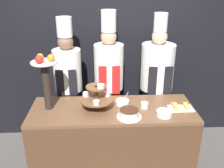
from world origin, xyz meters
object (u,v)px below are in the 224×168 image
object	(u,v)px
fruit_pedestal	(46,76)
cake_round	(129,114)
serving_bowl_far	(122,102)
chef_center_right	(156,80)
serving_bowl_near	(164,113)
chef_left	(68,81)
cup_white	(145,105)
cake_square_tray	(181,107)
chef_center_left	(109,78)
tiered_stand	(97,97)

from	to	relation	value
fruit_pedestal	cake_round	xyz separation A→B (m)	(0.86, -0.23, -0.33)
serving_bowl_far	cake_round	bearing A→B (deg)	-80.96
serving_bowl_far	chef_center_right	bearing A→B (deg)	43.55
serving_bowl_near	chef_left	bearing A→B (deg)	145.61
serving_bowl_near	chef_center_right	size ratio (longest dim) A/B	0.09
fruit_pedestal	cake_round	bearing A→B (deg)	-15.02
fruit_pedestal	chef_center_right	distance (m)	1.41
cup_white	chef_center_right	size ratio (longest dim) A/B	0.04
chef_center_right	cake_round	bearing A→B (deg)	-120.53
cake_square_tray	chef_center_right	size ratio (longest dim) A/B	0.15
cake_round	chef_center_left	distance (m)	0.77
serving_bowl_near	chef_center_left	distance (m)	0.92
cake_round	chef_center_right	distance (m)	0.86
cake_square_tray	serving_bowl_near	bearing A→B (deg)	-147.06
cake_square_tray	serving_bowl_near	world-z (taller)	serving_bowl_near
fruit_pedestal	serving_bowl_near	distance (m)	1.29
fruit_pedestal	cake_round	size ratio (longest dim) A/B	2.42
fruit_pedestal	chef_center_left	size ratio (longest dim) A/B	0.33
cake_round	cup_white	bearing A→B (deg)	45.01
cake_round	cup_white	world-z (taller)	cake_round
tiered_stand	fruit_pedestal	bearing A→B (deg)	174.83
cake_round	fruit_pedestal	bearing A→B (deg)	164.98
chef_center_left	cake_round	bearing A→B (deg)	-76.26
cup_white	serving_bowl_far	bearing A→B (deg)	159.16
cake_round	serving_bowl_near	world-z (taller)	serving_bowl_near
fruit_pedestal	chef_left	distance (m)	0.59
tiered_stand	chef_center_right	xyz separation A→B (m)	(0.77, 0.56, -0.04)
cake_square_tray	serving_bowl_near	xyz separation A→B (m)	(-0.22, -0.14, 0.01)
chef_center_left	chef_left	bearing A→B (deg)	179.99
serving_bowl_near	chef_left	xyz separation A→B (m)	(-1.07, 0.73, 0.08)
serving_bowl_near	chef_center_right	distance (m)	0.74
tiered_stand	chef_left	distance (m)	0.67
tiered_stand	chef_center_left	xyz separation A→B (m)	(0.15, 0.56, -0.01)
tiered_stand	serving_bowl_far	bearing A→B (deg)	19.11
fruit_pedestal	chef_left	size ratio (longest dim) A/B	0.35
chef_center_right	cake_square_tray	bearing A→B (deg)	-75.54
serving_bowl_near	chef_center_right	world-z (taller)	chef_center_right
serving_bowl_far	serving_bowl_near	bearing A→B (deg)	-33.49
cup_white	chef_left	xyz separation A→B (m)	(-0.89, 0.55, 0.08)
cup_white	chef_center_right	world-z (taller)	chef_center_right
cake_round	serving_bowl_far	world-z (taller)	serving_bowl_far
tiered_stand	cake_square_tray	distance (m)	0.93
cake_round	serving_bowl_far	bearing A→B (deg)	99.04
chef_left	fruit_pedestal	bearing A→B (deg)	-107.34
serving_bowl_far	chef_center_right	distance (m)	0.67
fruit_pedestal	chef_center_left	distance (m)	0.88
tiered_stand	chef_left	xyz separation A→B (m)	(-0.37, 0.56, -0.03)
cake_square_tray	fruit_pedestal	bearing A→B (deg)	176.88
cake_square_tray	chef_left	world-z (taller)	chef_left
cup_white	serving_bowl_near	world-z (taller)	serving_bowl_near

